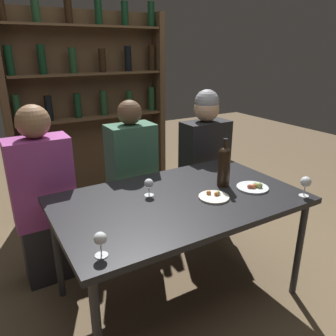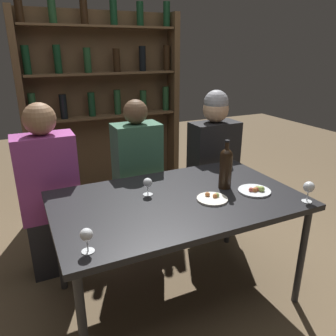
{
  "view_description": "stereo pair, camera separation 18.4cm",
  "coord_description": "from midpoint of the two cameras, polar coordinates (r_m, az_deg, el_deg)",
  "views": [
    {
      "loc": [
        -0.99,
        -1.54,
        1.59
      ],
      "look_at": [
        0.0,
        0.14,
        0.88
      ],
      "focal_mm": 35.0,
      "sensor_mm": 36.0,
      "label": 1
    },
    {
      "loc": [
        -0.83,
        -1.62,
        1.59
      ],
      "look_at": [
        0.0,
        0.14,
        0.88
      ],
      "focal_mm": 35.0,
      "sensor_mm": 36.0,
      "label": 2
    }
  ],
  "objects": [
    {
      "name": "ground_plane",
      "position": [
        2.42,
        -0.57,
        -21.02
      ],
      "size": [
        10.0,
        10.0,
        0.0
      ],
      "primitive_type": "plane",
      "color": "brown"
    },
    {
      "name": "dining_table",
      "position": [
        2.04,
        -0.63,
        -6.57
      ],
      "size": [
        1.5,
        0.91,
        0.73
      ],
      "color": "black",
      "rests_on": "ground_plane"
    },
    {
      "name": "wine_rack_wall",
      "position": [
        3.41,
        -15.09,
        10.77
      ],
      "size": [
        1.58,
        0.21,
        2.05
      ],
      "color": "#4C3823",
      "rests_on": "ground_plane"
    },
    {
      "name": "wine_bottle",
      "position": [
        2.15,
        7.34,
        0.51
      ],
      "size": [
        0.08,
        0.08,
        0.32
      ],
      "color": "black",
      "rests_on": "dining_table"
    },
    {
      "name": "wine_glass_0",
      "position": [
        2.02,
        -5.97,
        -2.86
      ],
      "size": [
        0.06,
        0.06,
        0.11
      ],
      "color": "silver",
      "rests_on": "dining_table"
    },
    {
      "name": "wine_glass_1",
      "position": [
        2.14,
        20.62,
        -2.43
      ],
      "size": [
        0.07,
        0.07,
        0.13
      ],
      "color": "silver",
      "rests_on": "dining_table"
    },
    {
      "name": "wine_glass_2",
      "position": [
        1.5,
        -15.27,
        -12.04
      ],
      "size": [
        0.06,
        0.06,
        0.12
      ],
      "color": "silver",
      "rests_on": "dining_table"
    },
    {
      "name": "food_plate_0",
      "position": [
        2.02,
        5.41,
        -5.03
      ],
      "size": [
        0.19,
        0.19,
        0.04
      ],
      "color": "silver",
      "rests_on": "dining_table"
    },
    {
      "name": "food_plate_1",
      "position": [
        2.19,
        12.32,
        -3.32
      ],
      "size": [
        0.21,
        0.21,
        0.05
      ],
      "color": "silver",
      "rests_on": "dining_table"
    },
    {
      "name": "seated_person_left",
      "position": [
        2.44,
        -22.79,
        -5.52
      ],
      "size": [
        0.4,
        0.22,
        1.27
      ],
      "color": "#26262B",
      "rests_on": "ground_plane"
    },
    {
      "name": "seated_person_center",
      "position": [
        2.59,
        -8.25,
        -2.89
      ],
      "size": [
        0.35,
        0.22,
        1.25
      ],
      "color": "#26262B",
      "rests_on": "ground_plane"
    },
    {
      "name": "seated_person_right",
      "position": [
        2.89,
        4.54,
        0.53
      ],
      "size": [
        0.41,
        0.22,
        1.28
      ],
      "color": "#26262B",
      "rests_on": "ground_plane"
    }
  ]
}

